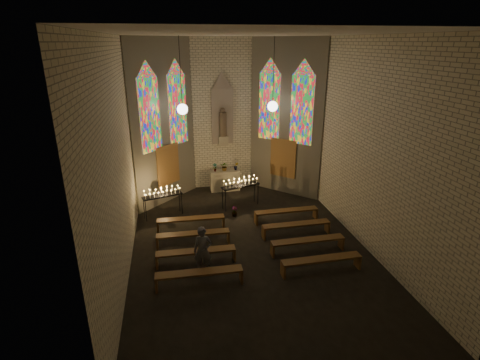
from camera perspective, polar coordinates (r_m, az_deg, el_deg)
name	(u,v)px	position (r m, az deg, el deg)	size (l,w,h in m)	color
floor	(248,246)	(13.43, 1.28, -9.99)	(12.00, 12.00, 0.00)	black
room	(232,123)	(15.22, -1.30, 8.71)	(8.22, 12.43, 7.00)	beige
altar	(225,180)	(18.09, -2.33, 0.00)	(1.40, 0.60, 1.00)	#ABA68C
flower_vase_left	(215,167)	(17.72, -3.86, 1.93)	(0.21, 0.14, 0.40)	#4C723F
flower_vase_center	(225,166)	(17.79, -2.34, 2.10)	(0.39, 0.34, 0.44)	#4C723F
flower_vase_right	(236,166)	(17.88, -0.61, 2.14)	(0.22, 0.17, 0.39)	#4C723F
aisle_flower_pot	(234,211)	(15.48, -0.86, -4.82)	(0.23, 0.23, 0.41)	#4C723F
votive_stand_left	(162,194)	(15.46, -11.77, -2.04)	(1.64, 0.84, 1.18)	black
votive_stand_right	(240,184)	(16.02, 0.07, -0.56)	(1.73, 0.89, 1.24)	black
pew_left_0	(191,220)	(14.45, -7.50, -6.07)	(2.56, 0.40, 0.49)	#553718
pew_right_0	(286,212)	(15.09, 7.08, -4.86)	(2.56, 0.40, 0.49)	#553718
pew_left_1	(193,235)	(13.38, -7.14, -8.32)	(2.56, 0.40, 0.49)	#553718
pew_right_1	(296,226)	(14.07, 8.56, -6.89)	(2.56, 0.40, 0.49)	#553718
pew_left_2	(196,253)	(12.34, -6.73, -10.96)	(2.56, 0.40, 0.49)	#553718
pew_right_2	(308,242)	(13.09, 10.29, -9.22)	(2.56, 0.40, 0.49)	#553718
pew_left_3	(199,274)	(11.34, -6.23, -14.08)	(2.56, 0.40, 0.49)	#553718
pew_right_3	(322,261)	(12.14, 12.32, -11.92)	(2.56, 0.40, 0.49)	#553718
visitor	(203,251)	(11.69, -5.69, -10.66)	(0.57, 0.37, 1.56)	#53545E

